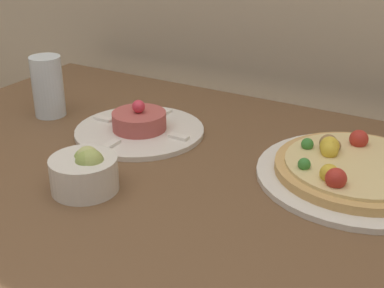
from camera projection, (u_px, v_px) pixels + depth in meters
The scene contains 5 objects.
dining_table at pixel (181, 216), 0.98m from camera, with size 1.19×0.78×0.73m.
pizza_plate at pixel (355, 170), 0.89m from camera, with size 0.33×0.33×0.06m.
tartare_plate at pixel (139, 127), 1.05m from camera, with size 0.26×0.26×0.07m.
small_bowl at pixel (85, 170), 0.84m from camera, with size 0.11×0.11×0.07m.
drinking_glass at pixel (48, 86), 1.12m from camera, with size 0.07×0.07×0.13m.
Camera 1 is at (0.43, -0.32, 1.16)m, focal length 50.00 mm.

